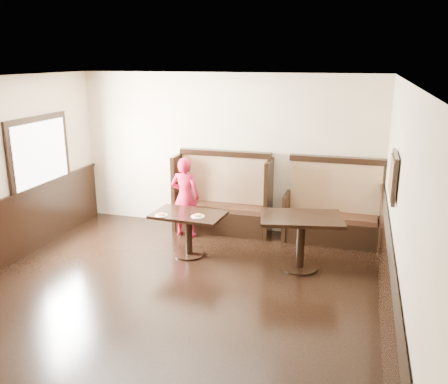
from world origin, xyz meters
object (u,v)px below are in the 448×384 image
at_px(booth_neighbor, 333,214).
at_px(table_main, 189,223).
at_px(child, 185,197).
at_px(table_neighbor, 301,230).
at_px(booth_main, 223,202).

height_order(booth_neighbor, table_main, booth_neighbor).
bearing_deg(booth_neighbor, child, -169.50).
relative_size(table_main, table_neighbor, 0.88).
bearing_deg(booth_main, child, -139.79).
relative_size(booth_main, table_neighbor, 1.34).
height_order(table_main, child, child).
height_order(table_neighbor, child, child).
bearing_deg(table_main, booth_main, 85.28).
bearing_deg(booth_neighbor, booth_main, 179.95).
distance_m(table_main, child, 0.90).
relative_size(booth_main, child, 1.24).
xyz_separation_m(booth_neighbor, table_main, (-2.14, -1.27, 0.06)).
xyz_separation_m(table_main, child, (-0.36, 0.81, 0.17)).
bearing_deg(table_neighbor, table_main, 168.66).
relative_size(table_main, child, 0.81).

